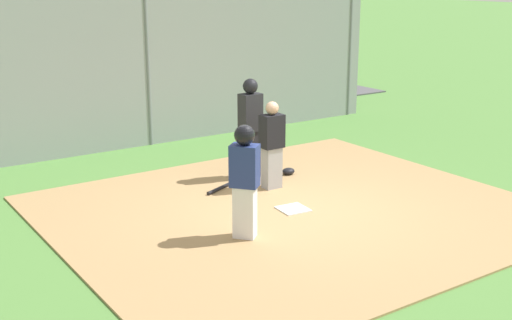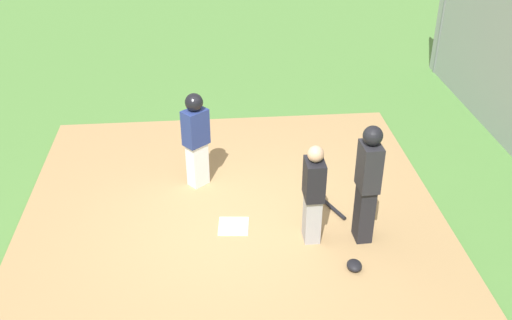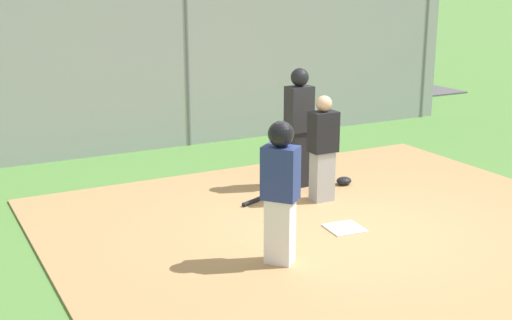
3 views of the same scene
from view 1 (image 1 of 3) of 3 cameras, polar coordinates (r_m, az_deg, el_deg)
The scene contains 11 objects.
ground_plane at distance 10.50m, azimuth 3.19°, elevation -4.42°, with size 140.00×140.00×0.00m, color #51843D.
dirt_infield at distance 10.49m, azimuth 3.19°, elevation -4.34°, with size 7.20×6.40×0.03m, color #A88456.
home_plate at distance 10.48m, azimuth 3.19°, elevation -4.21°, with size 0.44×0.44×0.02m, color white.
catcher at distance 11.31m, azimuth 1.37°, elevation 1.37°, with size 0.38×0.26×1.51m.
umpire at distance 11.88m, azimuth -0.48°, elevation 2.95°, with size 0.39×0.28×1.80m.
runner at distance 9.12m, azimuth -0.98°, elevation -1.25°, with size 0.44×0.46×1.62m.
baseball_bat at distance 11.45m, azimuth -2.93°, elevation -2.35°, with size 0.06×0.06×0.81m, color black.
catcher_mask at distance 12.27m, azimuth 2.79°, elevation -0.96°, with size 0.24×0.20×0.12m, color black.
backstop_fence at distance 14.40m, azimuth -9.27°, elevation 7.52°, with size 12.00×0.10×3.35m.
parking_lot at distance 18.76m, azimuth -14.92°, elevation 4.17°, with size 18.00×5.20×0.04m, color #515156.
parked_car_red at distance 21.71m, azimuth -0.92°, elevation 7.80°, with size 4.41×2.37×1.28m.
Camera 1 is at (6.02, 7.80, 3.61)m, focal length 46.69 mm.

